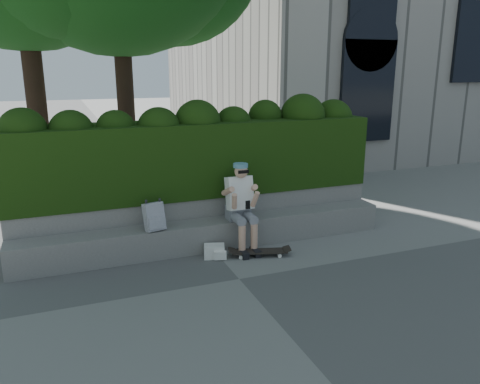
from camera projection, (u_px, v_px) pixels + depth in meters
name	position (u px, v px, depth m)	size (l,w,h in m)	color
ground	(239.00, 279.00, 6.41)	(80.00, 80.00, 0.00)	slate
bench_ledge	(211.00, 234.00, 7.48)	(6.00, 0.45, 0.45)	gray
planter_wall	(202.00, 217.00, 7.87)	(6.00, 0.50, 0.75)	gray
hedge	(197.00, 158.00, 7.82)	(6.00, 1.00, 1.20)	black
person	(241.00, 203.00, 7.33)	(0.40, 0.76, 1.38)	slate
skateboard	(260.00, 252.00, 7.17)	(0.88, 0.44, 0.09)	black
backpack_plaid	(154.00, 217.00, 6.96)	(0.29, 0.15, 0.42)	silver
backpack_ground	(214.00, 251.00, 7.12)	(0.31, 0.22, 0.20)	white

